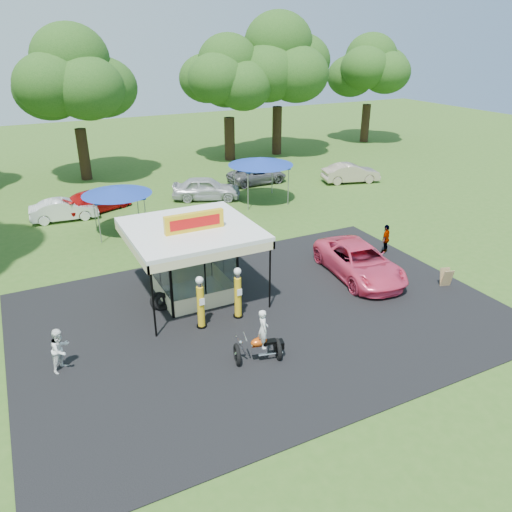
% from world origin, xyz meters
% --- Properties ---
extents(ground, '(120.00, 120.00, 0.00)m').
position_xyz_m(ground, '(0.00, 0.00, 0.00)').
color(ground, '#345A1C').
rests_on(ground, ground).
extents(asphalt_apron, '(20.00, 14.00, 0.04)m').
position_xyz_m(asphalt_apron, '(0.00, 2.00, 0.02)').
color(asphalt_apron, black).
rests_on(asphalt_apron, ground).
extents(gas_station_kiosk, '(5.40, 5.40, 4.18)m').
position_xyz_m(gas_station_kiosk, '(-2.00, 4.99, 1.78)').
color(gas_station_kiosk, white).
rests_on(gas_station_kiosk, ground).
extents(gas_pump_left, '(0.43, 0.43, 2.32)m').
position_xyz_m(gas_pump_left, '(-2.68, 2.31, 1.11)').
color(gas_pump_left, black).
rests_on(gas_pump_left, ground).
extents(gas_pump_right, '(0.43, 0.43, 2.32)m').
position_xyz_m(gas_pump_right, '(-1.01, 2.36, 1.11)').
color(gas_pump_right, black).
rests_on(gas_pump_right, ground).
extents(motorcycle, '(1.90, 1.23, 2.16)m').
position_xyz_m(motorcycle, '(-1.52, -0.76, 0.84)').
color(motorcycle, black).
rests_on(motorcycle, ground).
extents(spare_tires, '(0.97, 0.60, 0.82)m').
position_xyz_m(spare_tires, '(-3.74, 4.48, 0.40)').
color(spare_tires, black).
rests_on(spare_tires, ground).
extents(a_frame_sign, '(0.54, 0.56, 0.89)m').
position_xyz_m(a_frame_sign, '(9.00, 0.50, 0.45)').
color(a_frame_sign, '#593819').
rests_on(a_frame_sign, ground).
extents(kiosk_car, '(2.82, 1.13, 0.96)m').
position_xyz_m(kiosk_car, '(-2.00, 7.20, 0.48)').
color(kiosk_car, gold).
rests_on(kiosk_car, ground).
extents(pink_sedan, '(3.32, 5.98, 1.58)m').
position_xyz_m(pink_sedan, '(5.98, 3.24, 0.79)').
color(pink_sedan, '#EE4068').
rests_on(pink_sedan, ground).
extents(spectator_west, '(1.02, 1.01, 1.66)m').
position_xyz_m(spectator_west, '(-8.11, 1.93, 0.83)').
color(spectator_west, white).
rests_on(spectator_west, ground).
extents(spectator_east_b, '(1.03, 0.86, 1.64)m').
position_xyz_m(spectator_east_b, '(9.05, 4.92, 0.82)').
color(spectator_east_b, gray).
rests_on(spectator_east_b, ground).
extents(bg_car_a, '(4.28, 1.76, 1.38)m').
position_xyz_m(bg_car_a, '(-5.88, 18.43, 0.69)').
color(bg_car_a, white).
rests_on(bg_car_a, ground).
extents(bg_car_b, '(5.35, 3.89, 1.44)m').
position_xyz_m(bg_car_b, '(-3.70, 19.33, 0.72)').
color(bg_car_b, '#B70F0E').
rests_on(bg_car_b, ground).
extents(bg_car_c, '(5.23, 3.79, 1.65)m').
position_xyz_m(bg_car_c, '(3.92, 18.40, 0.83)').
color(bg_car_c, '#B8B8BD').
rests_on(bg_car_c, ground).
extents(bg_car_d, '(4.89, 2.39, 1.34)m').
position_xyz_m(bg_car_d, '(9.14, 20.57, 0.67)').
color(bg_car_d, '#5C5C5E').
rests_on(bg_car_d, ground).
extents(bg_car_e, '(4.84, 2.73, 1.51)m').
position_xyz_m(bg_car_e, '(16.03, 17.43, 0.76)').
color(bg_car_e, '#BAA68E').
rests_on(bg_car_e, ground).
extents(tent_west, '(4.10, 4.10, 2.86)m').
position_xyz_m(tent_west, '(-3.14, 14.65, 2.59)').
color(tent_west, gray).
rests_on(tent_west, ground).
extents(tent_east, '(4.56, 4.56, 3.19)m').
position_xyz_m(tent_east, '(7.22, 16.25, 2.89)').
color(tent_east, gray).
rests_on(tent_east, ground).
extents(oak_far_c, '(9.88, 9.88, 11.65)m').
position_xyz_m(oak_far_c, '(-2.90, 28.06, 7.39)').
color(oak_far_c, black).
rests_on(oak_far_c, ground).
extents(oak_far_d, '(9.18, 9.18, 10.93)m').
position_xyz_m(oak_far_d, '(10.59, 29.17, 6.97)').
color(oak_far_d, black).
rests_on(oak_far_d, ground).
extents(oak_far_e, '(10.74, 10.74, 12.78)m').
position_xyz_m(oak_far_e, '(15.77, 29.32, 8.16)').
color(oak_far_e, black).
rests_on(oak_far_e, ground).
extents(oak_far_f, '(9.11, 9.11, 10.98)m').
position_xyz_m(oak_far_f, '(27.48, 30.35, 7.05)').
color(oak_far_f, black).
rests_on(oak_far_f, ground).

